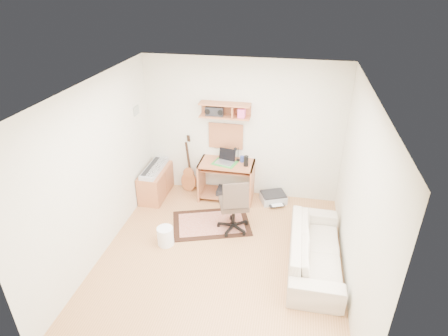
% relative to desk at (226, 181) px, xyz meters
% --- Properties ---
extents(floor, '(3.60, 4.00, 0.01)m').
position_rel_desk_xyz_m(floor, '(0.24, -1.73, -0.38)').
color(floor, tan).
rests_on(floor, ground).
extents(ceiling, '(3.60, 4.00, 0.01)m').
position_rel_desk_xyz_m(ceiling, '(0.24, -1.73, 2.23)').
color(ceiling, white).
rests_on(ceiling, ground).
extents(back_wall, '(3.60, 0.01, 2.60)m').
position_rel_desk_xyz_m(back_wall, '(0.24, 0.28, 0.93)').
color(back_wall, beige).
rests_on(back_wall, ground).
extents(left_wall, '(0.01, 4.00, 2.60)m').
position_rel_desk_xyz_m(left_wall, '(-1.57, -1.73, 0.93)').
color(left_wall, beige).
rests_on(left_wall, ground).
extents(right_wall, '(0.01, 4.00, 2.60)m').
position_rel_desk_xyz_m(right_wall, '(2.04, -1.73, 0.93)').
color(right_wall, beige).
rests_on(right_wall, ground).
extents(wall_shelf, '(0.90, 0.25, 0.26)m').
position_rel_desk_xyz_m(wall_shelf, '(-0.06, 0.15, 1.32)').
color(wall_shelf, '#BA6C41').
rests_on(wall_shelf, back_wall).
extents(cork_board, '(0.64, 0.03, 0.49)m').
position_rel_desk_xyz_m(cork_board, '(-0.06, 0.25, 0.79)').
color(cork_board, tan).
rests_on(cork_board, back_wall).
extents(wall_photo, '(0.02, 0.20, 0.15)m').
position_rel_desk_xyz_m(wall_photo, '(-1.55, -0.23, 1.34)').
color(wall_photo, '#4C8CBF').
rests_on(wall_photo, left_wall).
extents(desk, '(1.00, 0.55, 0.75)m').
position_rel_desk_xyz_m(desk, '(0.00, 0.00, 0.00)').
color(desk, '#BA6C41').
rests_on(desk, floor).
extents(laptop, '(0.39, 0.39, 0.24)m').
position_rel_desk_xyz_m(laptop, '(-0.03, -0.02, 0.50)').
color(laptop, silver).
rests_on(laptop, desk).
extents(speaker, '(0.09, 0.09, 0.19)m').
position_rel_desk_xyz_m(speaker, '(0.36, -0.05, 0.47)').
color(speaker, black).
rests_on(speaker, desk).
extents(desk_lamp, '(0.09, 0.09, 0.27)m').
position_rel_desk_xyz_m(desk_lamp, '(0.19, 0.14, 0.51)').
color(desk_lamp, black).
rests_on(desk_lamp, desk).
extents(pencil_cup, '(0.08, 0.08, 0.11)m').
position_rel_desk_xyz_m(pencil_cup, '(0.27, 0.10, 0.43)').
color(pencil_cup, '#304391').
rests_on(pencil_cup, desk).
extents(boombox, '(0.31, 0.14, 0.16)m').
position_rel_desk_xyz_m(boombox, '(-0.24, 0.15, 1.30)').
color(boombox, black).
rests_on(boombox, wall_shelf).
extents(rug, '(1.51, 1.24, 0.02)m').
position_rel_desk_xyz_m(rug, '(-0.10, -0.88, -0.37)').
color(rug, '#D4AE8E').
rests_on(rug, floor).
extents(task_chair, '(0.65, 0.65, 1.00)m').
position_rel_desk_xyz_m(task_chair, '(0.30, -0.94, 0.12)').
color(task_chair, '#392C21').
rests_on(task_chair, floor).
extents(cabinet, '(0.40, 0.90, 0.55)m').
position_rel_desk_xyz_m(cabinet, '(-1.34, -0.18, -0.10)').
color(cabinet, '#BA6C41').
rests_on(cabinet, floor).
extents(music_keyboard, '(0.27, 0.87, 0.08)m').
position_rel_desk_xyz_m(music_keyboard, '(-1.34, -0.18, 0.21)').
color(music_keyboard, '#B2B5BA').
rests_on(music_keyboard, cabinet).
extents(guitar, '(0.33, 0.23, 1.14)m').
position_rel_desk_xyz_m(guitar, '(-0.78, 0.13, 0.19)').
color(guitar, '#B86838').
rests_on(guitar, floor).
extents(waste_basket, '(0.27, 0.27, 0.31)m').
position_rel_desk_xyz_m(waste_basket, '(-0.68, -1.54, -0.22)').
color(waste_basket, white).
rests_on(waste_basket, floor).
extents(printer, '(0.55, 0.50, 0.17)m').
position_rel_desk_xyz_m(printer, '(0.89, 0.04, -0.29)').
color(printer, '#A5A8AA').
rests_on(printer, floor).
extents(sofa, '(0.54, 1.86, 0.73)m').
position_rel_desk_xyz_m(sofa, '(1.62, -1.56, -0.01)').
color(sofa, '#C3B39B').
rests_on(sofa, floor).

